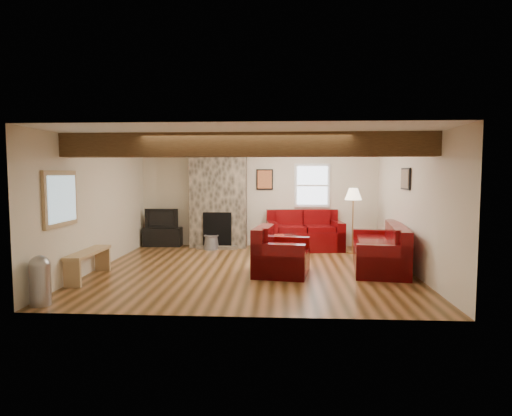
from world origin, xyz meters
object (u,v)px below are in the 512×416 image
Objects in this scene: coffee_table at (278,247)px; floor_lamp at (353,198)px; sofa_three at (379,246)px; television at (162,218)px; loveseat at (304,230)px; tv_cabinet at (163,237)px; armchair_red at (282,251)px.

coffee_table is 2.11m from floor_lamp.
sofa_three reaches higher than coffee_table.
sofa_three is 2.64× the size of television.
loveseat is 1.19m from coffee_table.
coffee_table is 1.13× the size of television.
television is (-2.96, 1.28, 0.49)m from coffee_table.
floor_lamp is at bearing -8.40° from tv_cabinet.
television is (0.00, 0.00, 0.48)m from tv_cabinet.
coffee_table is at bearing -23.34° from tv_cabinet.
armchair_red is (-0.56, -2.59, -0.04)m from loveseat.
floor_lamp is at bearing -163.01° from sofa_three.
sofa_three is 1.82m from floor_lamp.
floor_lamp reaches higher than television.
television is at bearing -106.67° from sofa_three.
tv_cabinet is 0.63× the size of floor_lamp.
tv_cabinet is (-3.59, 0.30, -0.24)m from loveseat.
floor_lamp reaches higher than tv_cabinet.
coffee_table reaches higher than tv_cabinet.
armchair_red is 4.19m from television.
floor_lamp is (4.68, -0.69, 0.58)m from television.
armchair_red is at bearing -108.54° from loveseat.
loveseat is 1.18× the size of floor_lamp.
floor_lamp reaches higher than sofa_three.
armchair_red is 1.63m from coffee_table.
armchair_red is at bearing -43.64° from television.
television reaches higher than armchair_red.
loveseat reaches higher than tv_cabinet.
television is at bearing 0.00° from tv_cabinet.
sofa_three is 2.34× the size of coffee_table.
armchair_red reaches higher than sofa_three.
armchair_red is 1.27× the size of television.
coffee_table is (-1.97, 1.00, -0.20)m from sofa_three.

